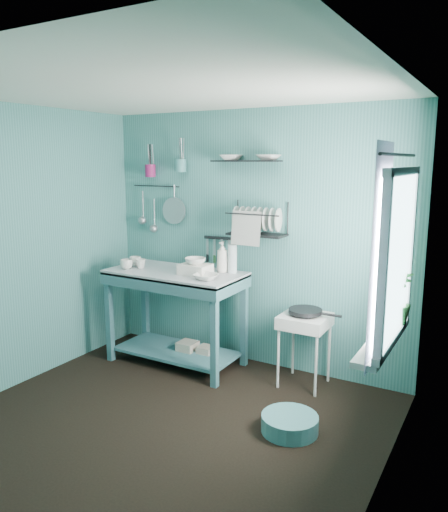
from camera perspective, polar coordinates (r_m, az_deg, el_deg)
The scene contains 35 objects.
floor at distance 4.10m, azimuth -6.91°, elevation -18.68°, with size 3.20×3.20×0.00m, color black.
ceiling at distance 3.60m, azimuth -7.86°, elevation 18.50°, with size 3.20×3.20×0.00m, color silver.
wall_back at distance 4.91m, azimuth 3.28°, elevation 1.87°, with size 3.20×3.20×0.00m, color #3B7875.
wall_left at distance 4.78m, azimuth -22.84°, elevation 0.78°, with size 3.00×3.00×0.00m, color #3B7875.
wall_right at distance 2.99m, azimuth 17.98°, elevation -4.51°, with size 3.00×3.00×0.00m, color #3B7875.
work_counter at distance 5.04m, azimuth -5.51°, elevation -7.01°, with size 1.34×0.67×0.95m, color #326169.
mug_left at distance 5.07m, azimuth -11.10°, elevation -0.93°, with size 0.12×0.12×0.10m, color silver.
mug_mid at distance 5.08m, azimuth -9.51°, elevation -0.87°, with size 0.10×0.10×0.09m, color silver.
mug_right at distance 5.20m, azimuth -10.11°, elevation -0.60°, with size 0.12×0.12×0.10m, color silver.
wash_tub at distance 4.75m, azimuth -3.30°, elevation -1.53°, with size 0.28×0.22×0.10m, color silver.
tub_bowl at distance 4.73m, azimuth -3.31°, elevation -0.58°, with size 0.20×0.20×0.06m, color silver.
soap_bottle at distance 4.82m, azimuth -0.19°, elevation -0.11°, with size 0.12×0.12×0.30m, color silver.
water_bottle at distance 4.79m, azimuth 0.96°, elevation -0.29°, with size 0.09×0.09×0.28m, color silver.
counter_bowl at distance 4.54m, azimuth -2.08°, elevation -2.40°, with size 0.22×0.22×0.05m, color silver.
hotplate_stand at distance 4.64m, azimuth 9.14°, elevation -10.56°, with size 0.41×0.41×0.66m, color silver.
frying_pan at distance 4.52m, azimuth 9.28°, elevation -6.22°, with size 0.30×0.30×0.04m, color black.
knife_strip at distance 5.06m, azimuth -0.62°, elevation 2.08°, with size 0.32×0.02×0.03m, color black.
dish_rack at distance 4.71m, azimuth 3.80°, elevation 4.28°, with size 0.55×0.24×0.32m, color black.
upper_shelf at distance 4.77m, azimuth 2.47°, elevation 10.80°, with size 0.70×0.18×0.01m, color black.
shelf_bowl_left at distance 4.85m, azimuth 0.82°, elevation 11.68°, with size 0.21×0.21×0.05m, color silver.
shelf_bowl_right at distance 4.67m, azimuth 5.14°, elevation 11.86°, with size 0.21×0.21×0.05m, color silver.
utensil_cup_magenta at distance 5.41m, azimuth -8.42°, elevation 9.62°, with size 0.11×0.11×0.13m, color #931B57.
utensil_cup_teal at distance 5.18m, azimuth -4.97°, elevation 10.26°, with size 0.11×0.11×0.13m, color teal.
colander at distance 5.30m, azimuth -5.74°, elevation 5.18°, with size 0.28×0.28×0.03m, color #9C9FA4.
ladle_outer at distance 5.56m, azimuth -9.25°, elevation 5.79°, with size 0.01×0.01×0.30m, color #9C9FA4.
ladle_inner at distance 5.47m, azimuth -7.97°, elevation 4.91°, with size 0.01×0.01×0.30m, color #9C9FA4.
hook_rail at distance 5.44m, azimuth -7.75°, elevation 7.92°, with size 0.01×0.01×0.60m, color black.
window_glass at distance 3.39m, azimuth 19.49°, elevation -0.22°, with size 1.10×1.10×0.00m, color white.
windowsill at distance 3.56m, azimuth 17.52°, elevation -9.45°, with size 0.16×0.95×0.04m, color silver.
curtain at distance 3.10m, azimuth 17.34°, elevation -0.12°, with size 1.35×1.35×0.00m, color silver.
curtain_rod at distance 3.34m, azimuth 19.43°, elevation 10.86°, with size 0.02×0.02×1.05m, color black.
potted_plant at distance 3.76m, azimuth 18.81°, elevation -4.60°, with size 0.25×0.25×0.44m, color #2B6D31.
storage_tin_large at distance 5.14m, azimuth -4.18°, elevation -10.91°, with size 0.18×0.18×0.22m, color tan.
storage_tin_small at distance 5.07m, azimuth -2.07°, elevation -11.35°, with size 0.15×0.15×0.20m, color tan.
floor_basin at distance 3.99m, azimuth 7.52°, elevation -18.46°, with size 0.43×0.43×0.13m, color teal.
Camera 1 is at (2.17, -2.83, 2.01)m, focal length 35.00 mm.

